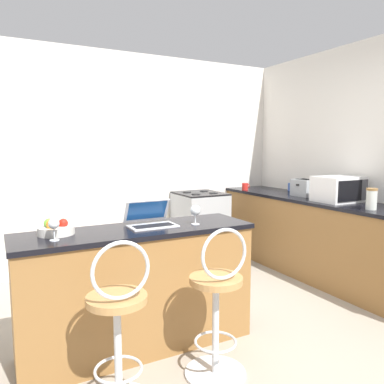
% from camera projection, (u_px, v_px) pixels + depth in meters
% --- Properties ---
extents(ground_plane, '(20.00, 20.00, 0.00)m').
position_uv_depth(ground_plane, '(261.00, 360.00, 2.60)').
color(ground_plane, gray).
extents(wall_back, '(12.00, 0.06, 2.60)m').
position_uv_depth(wall_back, '(135.00, 161.00, 4.67)').
color(wall_back, silver).
rests_on(wall_back, ground_plane).
extents(breakfast_bar, '(1.70, 0.51, 0.89)m').
position_uv_depth(breakfast_bar, '(138.00, 288.00, 2.73)').
color(breakfast_bar, olive).
rests_on(breakfast_bar, ground_plane).
extents(counter_right, '(0.65, 3.04, 0.89)m').
position_uv_depth(counter_right, '(323.00, 239.00, 4.19)').
color(counter_right, olive).
rests_on(counter_right, ground_plane).
extents(bar_stool_near, '(0.40, 0.40, 0.99)m').
position_uv_depth(bar_stool_near, '(118.00, 331.00, 2.07)').
color(bar_stool_near, silver).
rests_on(bar_stool_near, ground_plane).
extents(bar_stool_far, '(0.40, 0.40, 0.99)m').
position_uv_depth(bar_stool_far, '(217.00, 308.00, 2.37)').
color(bar_stool_far, silver).
rests_on(bar_stool_far, ground_plane).
extents(laptop, '(0.35, 0.27, 0.19)m').
position_uv_depth(laptop, '(150.00, 219.00, 2.77)').
color(laptop, silver).
rests_on(laptop, breakfast_bar).
extents(microwave, '(0.49, 0.37, 0.27)m').
position_uv_depth(microwave, '(339.00, 189.00, 3.98)').
color(microwave, white).
rests_on(microwave, counter_right).
extents(toaster, '(0.24, 0.27, 0.20)m').
position_uv_depth(toaster, '(305.00, 188.00, 4.42)').
color(toaster, '#9EA3A8').
rests_on(toaster, counter_right).
extents(stove_range, '(0.56, 0.61, 0.90)m').
position_uv_depth(stove_range, '(200.00, 227.00, 4.80)').
color(stove_range, '#9EA3A8').
rests_on(stove_range, ground_plane).
extents(storage_jar, '(0.10, 0.10, 0.20)m').
position_uv_depth(storage_jar, '(372.00, 199.00, 3.46)').
color(storage_jar, silver).
rests_on(storage_jar, counter_right).
extents(wine_glass_tall, '(0.07, 0.07, 0.14)m').
position_uv_depth(wine_glass_tall, '(54.00, 225.00, 2.32)').
color(wine_glass_tall, silver).
rests_on(wine_glass_tall, breakfast_bar).
extents(mug_red, '(0.10, 0.08, 0.10)m').
position_uv_depth(mug_red, '(245.00, 187.00, 5.03)').
color(mug_red, red).
rests_on(mug_red, counter_right).
extents(fruit_bowl, '(0.24, 0.24, 0.11)m').
position_uv_depth(fruit_bowl, '(56.00, 229.00, 2.49)').
color(fruit_bowl, silver).
rests_on(fruit_bowl, breakfast_bar).
extents(mug_blue, '(0.09, 0.07, 0.10)m').
position_uv_depth(mug_blue, '(291.00, 187.00, 4.94)').
color(mug_blue, '#2D51AD').
rests_on(mug_blue, counter_right).
extents(wine_glass_short, '(0.08, 0.08, 0.15)m').
position_uv_depth(wine_glass_short, '(195.00, 211.00, 2.80)').
color(wine_glass_short, silver).
rests_on(wine_glass_short, breakfast_bar).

